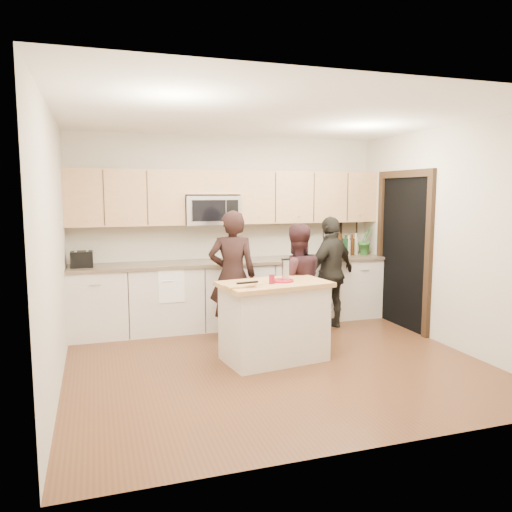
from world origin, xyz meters
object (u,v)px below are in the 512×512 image
object	(u,v)px
island	(274,321)
toaster	(82,259)
woman_center	(296,284)
woman_right	(331,273)
woman_left	(232,276)

from	to	relation	value
island	toaster	world-z (taller)	toaster
toaster	woman_center	world-z (taller)	woman_center
woman_center	woman_right	bearing A→B (deg)	-141.91
toaster	woman_center	distance (m)	2.77
woman_left	woman_center	xyz separation A→B (m)	(0.73, -0.37, -0.08)
island	woman_left	world-z (taller)	woman_left
toaster	woman_right	size ratio (longest dim) A/B	0.17
toaster	woman_right	distance (m)	3.34
island	woman_left	bearing A→B (deg)	96.34
woman_right	woman_center	bearing A→B (deg)	5.74
woman_center	woman_left	bearing A→B (deg)	-22.11
island	woman_left	xyz separation A→B (m)	(-0.24, 0.92, 0.38)
island	woman_center	distance (m)	0.80
island	woman_center	size ratio (longest dim) A/B	0.85
toaster	woman_left	size ratio (longest dim) A/B	0.16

